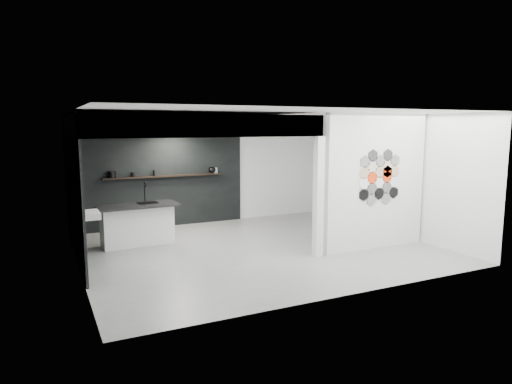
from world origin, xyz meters
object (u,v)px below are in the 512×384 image
object	(u,v)px
kitchen_island	(138,224)
utensil_cup	(133,175)
wall_basin	(88,215)
glass_bowl	(215,171)
partition_panel	(376,182)
kettle	(212,170)
stockpot	(112,174)
bottle_dark	(154,173)
glass_vase	(215,170)

from	to	relation	value
kitchen_island	utensil_cup	bearing A→B (deg)	78.95
wall_basin	glass_bowl	bearing A→B (deg)	31.35
partition_panel	kettle	xyz separation A→B (m)	(-2.17, 3.87, 0.00)
kitchen_island	stockpot	distance (m)	1.77
kettle	glass_bowl	size ratio (longest dim) A/B	1.65
bottle_dark	utensil_cup	bearing A→B (deg)	180.00
wall_basin	bottle_dark	xyz separation A→B (m)	(1.77, 2.07, 0.54)
partition_panel	wall_basin	world-z (taller)	partition_panel
bottle_dark	utensil_cup	size ratio (longest dim) A/B	1.33
glass_vase	utensil_cup	size ratio (longest dim) A/B	1.32
wall_basin	kettle	bearing A→B (deg)	32.05
stockpot	kettle	xyz separation A→B (m)	(2.54, 0.00, 0.00)
kitchen_island	glass_vase	bearing A→B (deg)	29.12
stockpot	glass_bowl	distance (m)	2.63
stockpot	partition_panel	bearing A→B (deg)	-39.40
stockpot	glass_bowl	xyz separation A→B (m)	(2.63, 0.00, -0.04)
stockpot	utensil_cup	bearing A→B (deg)	0.00
kitchen_island	glass_vase	distance (m)	2.92
stockpot	glass_vase	world-z (taller)	stockpot
utensil_cup	stockpot	bearing A→B (deg)	180.00
wall_basin	kettle	size ratio (longest dim) A/B	3.02
glass_bowl	stockpot	bearing A→B (deg)	180.00
bottle_dark	utensil_cup	distance (m)	0.52
kitchen_island	bottle_dark	xyz separation A→B (m)	(0.73, 1.47, 0.93)
glass_vase	partition_panel	bearing A→B (deg)	-61.77
glass_bowl	kitchen_island	bearing A→B (deg)	-148.04
partition_panel	glass_vase	size ratio (longest dim) A/B	19.80
kitchen_island	stockpot	world-z (taller)	stockpot
wall_basin	kettle	xyz separation A→B (m)	(3.30, 2.07, 0.55)
bottle_dark	kettle	bearing A→B (deg)	0.00
kitchen_island	utensil_cup	distance (m)	1.74
utensil_cup	glass_bowl	bearing A→B (deg)	0.00
bottle_dark	glass_vase	bearing A→B (deg)	0.00
stockpot	glass_bowl	size ratio (longest dim) A/B	1.61
stockpot	bottle_dark	world-z (taller)	stockpot
glass_bowl	glass_vase	distance (m)	0.03
partition_panel	glass_bowl	size ratio (longest dim) A/B	23.21
wall_basin	stockpot	xyz separation A→B (m)	(0.76, 2.07, 0.55)
wall_basin	glass_vase	distance (m)	4.01
partition_panel	glass_vase	bearing A→B (deg)	118.23
glass_bowl	bottle_dark	xyz separation A→B (m)	(-1.62, 0.00, 0.03)
glass_vase	bottle_dark	xyz separation A→B (m)	(-1.62, 0.00, 0.00)
partition_panel	glass_bowl	bearing A→B (deg)	118.23
kitchen_island	bottle_dark	size ratio (longest dim) A/B	12.04
kitchen_island	stockpot	xyz separation A→B (m)	(-0.28, 1.47, 0.94)
kettle	glass_vase	bearing A→B (deg)	1.97
glass_bowl	bottle_dark	distance (m)	1.62
kitchen_island	bottle_dark	bearing A→B (deg)	60.72
stockpot	wall_basin	bearing A→B (deg)	-110.19
partition_panel	glass_bowl	xyz separation A→B (m)	(-2.08, 3.87, -0.04)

